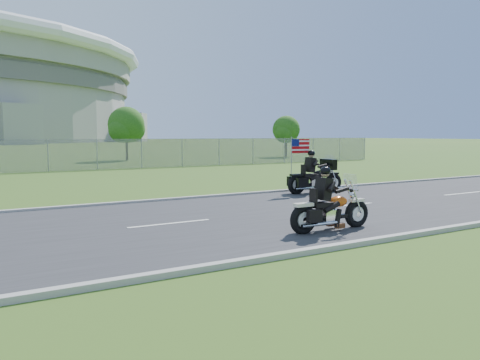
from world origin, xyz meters
TOP-DOWN VIEW (x-y plane):
  - ground at (0.00, 0.00)m, footprint 420.00×420.00m
  - road at (0.00, 0.00)m, footprint 120.00×8.00m
  - curb_north at (0.00, 4.05)m, footprint 120.00×0.18m
  - curb_south at (0.00, -4.05)m, footprint 120.00×0.18m
  - tree_fence_near at (6.04, 30.04)m, footprint 3.52×3.28m
  - tree_fence_far at (22.04, 28.03)m, footprint 3.08×2.87m
  - motorcycle_lead at (0.96, -2.67)m, footprint 2.33×0.57m
  - motorcycle_follow at (5.28, 3.10)m, footprint 2.53×0.84m

SIDE VIEW (x-z plane):
  - ground at x=0.00m, z-range 0.00..0.00m
  - road at x=0.00m, z-range 0.00..0.04m
  - curb_north at x=0.00m, z-range -0.01..0.11m
  - curb_south at x=0.00m, z-range -0.01..0.11m
  - motorcycle_lead at x=0.96m, z-range -0.29..1.28m
  - motorcycle_follow at x=5.28m, z-range -0.48..1.64m
  - tree_fence_far at x=22.04m, z-range 0.54..4.74m
  - tree_fence_near at x=6.04m, z-range 0.60..5.35m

